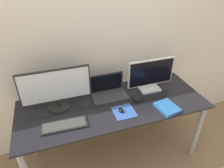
% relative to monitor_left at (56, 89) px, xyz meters
% --- Properties ---
extents(wall_back, '(7.00, 0.05, 2.50)m').
position_rel_monitor_left_xyz_m(wall_back, '(0.52, 0.31, 0.27)').
color(wall_back, silver).
rests_on(wall_back, ground_plane).
extents(desk, '(1.89, 0.72, 0.76)m').
position_rel_monitor_left_xyz_m(desk, '(0.52, -0.12, -0.34)').
color(desk, black).
rests_on(desk, ground_plane).
extents(monitor_left, '(0.65, 0.21, 0.42)m').
position_rel_monitor_left_xyz_m(monitor_left, '(0.00, 0.00, 0.00)').
color(monitor_left, black).
rests_on(monitor_left, desk).
extents(monitor_right, '(0.52, 0.16, 0.36)m').
position_rel_monitor_left_xyz_m(monitor_right, '(0.99, 0.00, -0.03)').
color(monitor_right, silver).
rests_on(monitor_right, desk).
extents(laptop, '(0.37, 0.22, 0.23)m').
position_rel_monitor_left_xyz_m(laptop, '(0.53, 0.04, -0.16)').
color(laptop, '#333338').
rests_on(laptop, desk).
extents(keyboard, '(0.40, 0.16, 0.02)m').
position_rel_monitor_left_xyz_m(keyboard, '(0.02, -0.28, -0.21)').
color(keyboard, black).
rests_on(keyboard, desk).
extents(mousepad, '(0.20, 0.20, 0.00)m').
position_rel_monitor_left_xyz_m(mousepad, '(0.58, -0.27, -0.22)').
color(mousepad, '#2D519E').
rests_on(mousepad, desk).
extents(mouse, '(0.04, 0.07, 0.03)m').
position_rel_monitor_left_xyz_m(mouse, '(0.55, -0.26, -0.20)').
color(mouse, black).
rests_on(mouse, mousepad).
extents(book, '(0.21, 0.24, 0.03)m').
position_rel_monitor_left_xyz_m(book, '(1.00, -0.36, -0.20)').
color(book, '#235B9E').
rests_on(book, desk).
extents(power_brick, '(0.08, 0.08, 0.04)m').
position_rel_monitor_left_xyz_m(power_brick, '(0.78, -0.15, -0.20)').
color(power_brick, black).
rests_on(power_brick, desk).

